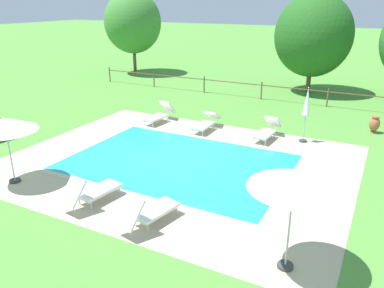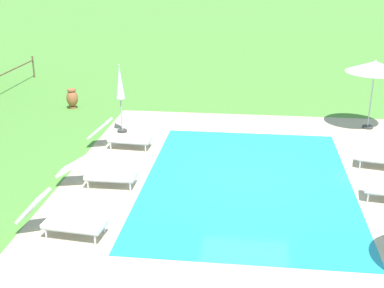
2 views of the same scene
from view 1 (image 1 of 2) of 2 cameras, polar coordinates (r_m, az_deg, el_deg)
ground_plane at (r=14.04m, az=-2.08°, el=-2.73°), size 160.00×160.00×0.00m
pool_deck_paving at (r=14.04m, az=-2.08°, el=-2.71°), size 12.20×9.75×0.01m
swimming_pool_water at (r=14.03m, az=-2.08°, el=-2.71°), size 7.84×5.39×0.01m
pool_coping_rim at (r=14.03m, az=-2.08°, el=-2.69°), size 8.32×5.87×0.01m
sun_lounger_north_near_steps at (r=16.56m, az=11.08°, el=2.00°), size 0.72×1.99×0.89m
sun_lounger_north_mid at (r=17.37m, az=2.05°, el=3.21°), size 0.60×2.04×0.78m
sun_lounger_north_far at (r=18.59m, az=-4.91°, el=4.41°), size 0.79×1.95×0.96m
sun_lounger_north_end at (r=10.22m, az=-6.47°, el=-9.90°), size 0.97×1.93×0.99m
sun_lounger_south_near_corner at (r=11.52m, az=-14.64°, el=-6.76°), size 0.87×1.93×0.98m
patio_umbrella_open_foreground at (r=8.06m, az=14.94°, el=-5.30°), size 1.91×1.91×2.38m
patio_umbrella_open_by_bench at (r=13.16m, az=-26.07°, el=2.60°), size 1.95×1.95×2.22m
patio_umbrella_closed_row_west at (r=16.24m, az=16.69°, el=5.53°), size 0.32×0.32×2.32m
terracotta_urn_near_fence at (r=18.83m, az=25.52°, el=2.70°), size 0.44×0.44×0.77m
perimeter_fence at (r=23.25m, az=10.32°, el=8.25°), size 22.71×0.08×1.05m
tree_west_mid at (r=31.53m, az=-8.81°, el=17.46°), size 4.40×4.40×6.31m
tree_centre at (r=25.53m, az=17.61°, el=15.15°), size 4.72×4.72×6.05m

